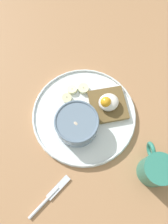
{
  "coord_description": "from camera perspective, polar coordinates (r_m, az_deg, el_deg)",
  "views": [
    {
      "loc": [
        7.48,
        19.57,
        59.54
      ],
      "look_at": [
        0.0,
        0.0,
        5.0
      ],
      "focal_mm": 35.0,
      "sensor_mm": 36.0,
      "label": 1
    }
  ],
  "objects": [
    {
      "name": "banana_slice_left",
      "position": [
        0.63,
        -0.17,
        6.15
      ],
      "size": [
        3.19,
        3.12,
        1.38
      ],
      "color": "#ECECB6",
      "rests_on": "plate"
    },
    {
      "name": "plate",
      "position": [
        0.6,
        0.0,
        -0.75
      ],
      "size": [
        28.71,
        28.71,
        1.6
      ],
      "color": "white",
      "rests_on": "ground_plane"
    },
    {
      "name": "poached_egg",
      "position": [
        0.59,
        6.23,
        2.69
      ],
      "size": [
        5.51,
        5.05,
        3.71
      ],
      "color": "white",
      "rests_on": "toast_slice"
    },
    {
      "name": "banana_slice_back",
      "position": [
        0.63,
        -3.1,
        5.87
      ],
      "size": [
        3.14,
        3.22,
        1.27
      ],
      "color": "beige",
      "rests_on": "plate"
    },
    {
      "name": "knife",
      "position": [
        0.58,
        -9.07,
        -21.11
      ],
      "size": [
        12.38,
        6.71,
        0.8
      ],
      "color": "silver",
      "rests_on": "ground_plane"
    },
    {
      "name": "toast_slice",
      "position": [
        0.61,
        6.19,
        1.98
      ],
      "size": [
        11.53,
        11.53,
        1.42
      ],
      "color": "brown",
      "rests_on": "plate"
    },
    {
      "name": "banana_slice_front",
      "position": [
        0.62,
        -4.51,
        3.68
      ],
      "size": [
        3.25,
        3.38,
        1.63
      ],
      "color": "beige",
      "rests_on": "plate"
    },
    {
      "name": "coffee_mug",
      "position": [
        0.56,
        18.18,
        -14.05
      ],
      "size": [
        7.47,
        10.63,
        7.81
      ],
      "color": "#2C7866",
      "rests_on": "ground_plane"
    },
    {
      "name": "oatmeal_bowl",
      "position": [
        0.56,
        -1.87,
        -3.16
      ],
      "size": [
        11.3,
        11.3,
        5.68
      ],
      "color": "slate",
      "rests_on": "plate"
    },
    {
      "name": "ground_plane",
      "position": [
        0.62,
        0.0,
        -1.32
      ],
      "size": [
        120.0,
        120.0,
        2.0
      ],
      "primitive_type": "cube",
      "color": "#A5764F",
      "rests_on": "ground"
    }
  ]
}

